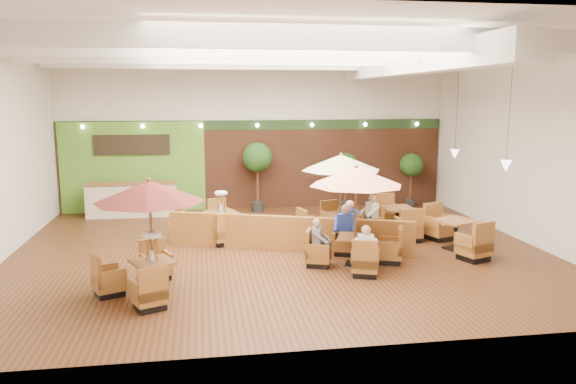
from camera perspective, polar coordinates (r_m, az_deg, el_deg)
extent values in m
plane|color=#381E0F|center=(15.12, -0.84, -5.96)|extent=(14.00, 14.00, 0.00)
cube|color=silver|center=(20.55, -3.21, 5.99)|extent=(14.00, 0.04, 5.50)
cube|color=silver|center=(8.75, 4.63, 0.90)|extent=(14.00, 0.04, 5.50)
cube|color=silver|center=(17.06, 23.19, 4.45)|extent=(0.04, 12.00, 5.50)
cube|color=white|center=(14.62, -0.89, 15.27)|extent=(14.00, 12.00, 0.04)
cube|color=brown|center=(20.60, -3.17, 2.78)|extent=(13.90, 0.10, 3.20)
cube|color=#1E3819|center=(20.47, -3.20, 6.81)|extent=(13.90, 0.12, 0.35)
cube|color=#55942B|center=(20.58, -15.44, 2.44)|extent=(5.00, 0.08, 3.20)
cube|color=black|center=(20.42, -15.57, 4.64)|extent=(2.60, 0.08, 0.70)
cube|color=white|center=(15.46, 12.40, 12.71)|extent=(0.60, 11.00, 0.60)
cube|color=white|center=(10.66, 2.22, 15.44)|extent=(13.60, 0.12, 0.45)
cube|color=white|center=(13.31, -0.08, 14.31)|extent=(13.60, 0.12, 0.45)
cube|color=white|center=(15.88, -1.56, 13.56)|extent=(13.60, 0.12, 0.45)
cube|color=white|center=(18.55, -2.65, 13.01)|extent=(13.60, 0.12, 0.45)
cylinder|color=black|center=(15.53, 21.64, 8.36)|extent=(0.01, 0.01, 3.20)
cone|color=white|center=(15.63, 21.27, 2.50)|extent=(0.28, 0.28, 0.28)
cylinder|color=black|center=(18.18, 16.83, 8.73)|extent=(0.01, 0.01, 3.20)
cone|color=white|center=(18.27, 16.58, 3.71)|extent=(0.28, 0.28, 0.28)
sphere|color=#FFEAC6|center=(20.52, -20.15, 6.25)|extent=(0.14, 0.14, 0.14)
sphere|color=#FFEAC6|center=(20.23, -14.55, 6.48)|extent=(0.14, 0.14, 0.14)
sphere|color=#FFEAC6|center=(20.14, -8.85, 6.67)|extent=(0.14, 0.14, 0.14)
sphere|color=#FFEAC6|center=(20.24, -3.14, 6.78)|extent=(0.14, 0.14, 0.14)
sphere|color=#FFEAC6|center=(20.54, 2.46, 6.83)|extent=(0.14, 0.14, 0.14)
sphere|color=#FFEAC6|center=(21.02, 7.86, 6.81)|extent=(0.14, 0.14, 0.14)
sphere|color=#FFEAC6|center=(21.68, 12.96, 6.75)|extent=(0.14, 0.14, 0.14)
cube|color=beige|center=(19.97, -15.55, -0.83)|extent=(3.00, 0.70, 1.10)
cube|color=brown|center=(19.87, -15.63, 0.87)|extent=(3.00, 0.75, 0.06)
cube|color=brown|center=(15.05, 0.02, -4.21)|extent=(6.33, 2.43, 0.92)
cube|color=brown|center=(12.10, -13.61, -6.92)|extent=(1.06, 1.06, 0.06)
cylinder|color=black|center=(12.20, -13.55, -8.40)|extent=(0.09, 0.09, 0.62)
cube|color=black|center=(12.30, -13.49, -9.86)|extent=(0.56, 0.56, 0.04)
cube|color=brown|center=(11.38, -13.90, -10.11)|extent=(0.77, 0.77, 0.30)
cube|color=brown|center=(11.08, -14.58, -9.13)|extent=(0.57, 0.33, 0.66)
cube|color=brown|center=(11.23, -15.27, -9.41)|extent=(0.28, 0.50, 0.26)
cube|color=brown|center=(11.40, -12.62, -9.01)|extent=(0.28, 0.50, 0.26)
cube|color=black|center=(11.45, -13.85, -11.14)|extent=(0.69, 0.69, 0.13)
cube|color=brown|center=(13.07, -13.23, -7.46)|extent=(0.77, 0.77, 0.30)
cube|color=brown|center=(13.20, -12.77, -6.00)|extent=(0.57, 0.33, 0.66)
cube|color=brown|center=(13.11, -12.13, -6.51)|extent=(0.28, 0.50, 0.26)
cube|color=brown|center=(12.93, -14.41, -6.83)|extent=(0.28, 0.50, 0.26)
cube|color=black|center=(13.14, -13.19, -8.37)|extent=(0.69, 0.69, 0.13)
cube|color=brown|center=(12.33, -17.74, -8.73)|extent=(0.77, 0.77, 0.30)
cube|color=brown|center=(12.12, -16.83, -7.60)|extent=(0.33, 0.57, 0.66)
cube|color=brown|center=(12.53, -18.13, -7.55)|extent=(0.50, 0.28, 0.26)
cube|color=brown|center=(12.02, -17.43, -8.25)|extent=(0.50, 0.28, 0.26)
cube|color=black|center=(12.40, -17.69, -9.68)|extent=(0.69, 0.69, 0.13)
cylinder|color=brown|center=(11.97, -13.71, -4.62)|extent=(0.06, 0.06, 2.36)
cone|color=#4F1917|center=(11.77, -13.90, 0.10)|extent=(2.26, 2.26, 0.45)
sphere|color=brown|center=(11.73, -13.95, 1.21)|extent=(0.10, 0.10, 0.10)
cylinder|color=silver|center=(12.06, -13.64, -6.29)|extent=(0.10, 0.10, 0.22)
cube|color=brown|center=(13.82, 6.81, -4.60)|extent=(1.03, 1.03, 0.06)
cylinder|color=black|center=(13.91, 6.78, -5.93)|extent=(0.09, 0.09, 0.63)
cube|color=black|center=(14.00, 6.75, -7.24)|extent=(0.55, 0.55, 0.04)
cube|color=brown|center=(13.10, 7.84, -7.25)|extent=(0.75, 0.75, 0.30)
cube|color=brown|center=(12.83, 8.53, -6.30)|extent=(0.59, 0.29, 0.66)
cube|color=brown|center=(13.06, 6.65, -6.40)|extent=(0.25, 0.52, 0.27)
cube|color=brown|center=(13.03, 9.07, -6.50)|extent=(0.25, 0.52, 0.27)
cube|color=black|center=(13.16, 7.82, -8.16)|extent=(0.67, 0.67, 0.13)
cube|color=brown|center=(14.76, 5.83, -5.25)|extent=(0.75, 0.75, 0.30)
cube|color=brown|center=(14.89, 5.31, -3.98)|extent=(0.59, 0.29, 0.66)
cube|color=brown|center=(14.70, 6.92, -4.58)|extent=(0.25, 0.52, 0.27)
cube|color=brown|center=(14.74, 4.78, -4.49)|extent=(0.25, 0.52, 0.27)
cube|color=black|center=(14.82, 5.82, -6.06)|extent=(0.67, 0.67, 0.13)
cube|color=brown|center=(13.72, 3.12, -6.38)|extent=(0.75, 0.75, 0.30)
cube|color=brown|center=(13.77, 4.01, -5.10)|extent=(0.29, 0.59, 0.66)
cube|color=brown|center=(13.93, 3.29, -5.32)|extent=(0.52, 0.25, 0.27)
cube|color=brown|center=(13.40, 2.97, -5.93)|extent=(0.52, 0.25, 0.27)
cube|color=black|center=(13.78, 3.11, -7.26)|extent=(0.67, 0.67, 0.13)
cube|color=brown|center=(14.19, 10.30, -5.98)|extent=(0.75, 0.75, 0.30)
cube|color=brown|center=(13.97, 9.55, -5.00)|extent=(0.29, 0.59, 0.66)
cube|color=brown|center=(13.88, 10.30, -5.53)|extent=(0.52, 0.25, 0.27)
cube|color=brown|center=(14.41, 10.34, -4.96)|extent=(0.52, 0.25, 0.27)
cube|color=black|center=(14.25, 10.27, -6.82)|extent=(0.67, 0.67, 0.13)
cylinder|color=brown|center=(13.71, 6.85, -2.56)|extent=(0.06, 0.06, 2.37)
cone|color=#D97E68|center=(13.53, 6.94, 1.60)|extent=(2.28, 2.28, 0.45)
sphere|color=brown|center=(13.50, 6.96, 2.57)|extent=(0.10, 0.10, 0.10)
cube|color=brown|center=(16.36, 5.32, -2.30)|extent=(1.00, 1.00, 0.06)
cylinder|color=black|center=(16.44, 5.30, -3.44)|extent=(0.10, 0.10, 0.63)
cube|color=black|center=(16.52, 5.28, -4.57)|extent=(0.53, 0.53, 0.04)
cube|color=brown|center=(15.60, 6.11, -4.43)|extent=(0.73, 0.73, 0.31)
cube|color=brown|center=(15.29, 6.12, -3.61)|extent=(0.60, 0.25, 0.67)
cube|color=brown|center=(15.41, 5.24, -3.85)|extent=(0.22, 0.53, 0.27)
cube|color=brown|center=(15.69, 7.00, -3.64)|extent=(0.22, 0.53, 0.27)
cube|color=black|center=(15.65, 6.10, -5.21)|extent=(0.65, 0.65, 0.13)
cube|color=brown|center=(17.31, 4.56, -2.98)|extent=(0.73, 0.73, 0.31)
cube|color=brown|center=(17.49, 4.61, -1.89)|extent=(0.60, 0.25, 0.67)
cube|color=brown|center=(17.40, 5.37, -2.28)|extent=(0.22, 0.53, 0.27)
cube|color=brown|center=(17.14, 3.76, -2.45)|extent=(0.22, 0.53, 0.27)
cube|color=black|center=(17.36, 4.55, -3.69)|extent=(0.65, 0.65, 0.13)
cube|color=brown|center=(16.26, 2.18, -3.80)|extent=(0.73, 0.73, 0.31)
cube|color=brown|center=(16.17, 3.07, -2.83)|extent=(0.25, 0.60, 0.67)
cube|color=brown|center=(16.46, 1.75, -2.94)|extent=(0.53, 0.22, 0.27)
cube|color=brown|center=(15.97, 2.63, -3.34)|extent=(0.53, 0.22, 0.27)
cube|color=black|center=(16.31, 2.17, -4.55)|extent=(0.65, 0.65, 0.13)
cube|color=brown|center=(16.69, 8.33, -3.53)|extent=(0.73, 0.73, 0.31)
cube|color=brown|center=(16.63, 7.50, -2.55)|extent=(0.25, 0.60, 0.67)
cube|color=brown|center=(16.42, 8.87, -3.08)|extent=(0.53, 0.22, 0.27)
cube|color=brown|center=(16.88, 7.84, -2.71)|extent=(0.53, 0.22, 0.27)
cube|color=black|center=(16.75, 8.31, -4.27)|extent=(0.65, 0.65, 0.13)
cylinder|color=brown|center=(16.27, 5.35, -0.55)|extent=(0.06, 0.06, 2.39)
cone|color=#C4B089|center=(16.12, 5.40, 3.01)|extent=(2.30, 2.30, 0.45)
sphere|color=brown|center=(16.09, 5.42, 3.82)|extent=(0.10, 0.10, 0.10)
cube|color=brown|center=(16.54, -6.81, -2.11)|extent=(1.11, 1.11, 0.06)
cylinder|color=black|center=(16.61, -6.78, -3.28)|extent=(0.10, 0.10, 0.65)
cube|color=black|center=(16.70, -6.76, -4.44)|extent=(0.59, 0.59, 0.04)
cube|color=brown|center=(15.72, -6.65, -4.29)|extent=(0.81, 0.81, 0.32)
cube|color=brown|center=(15.41, -7.01, -3.44)|extent=(0.60, 0.33, 0.69)
cube|color=brown|center=(15.55, -7.62, -3.71)|extent=(0.29, 0.53, 0.28)
cube|color=brown|center=(15.79, -5.72, -3.47)|extent=(0.29, 0.53, 0.28)
cube|color=black|center=(15.77, -6.63, -5.10)|extent=(0.72, 0.72, 0.14)
cube|color=brown|center=(17.55, -6.90, -2.81)|extent=(0.81, 0.81, 0.32)
cube|color=brown|center=(17.72, -6.62, -1.70)|extent=(0.60, 0.33, 0.69)
cube|color=brown|center=(17.63, -6.06, -2.08)|extent=(0.29, 0.53, 0.28)
cube|color=brown|center=(17.39, -7.77, -2.28)|extent=(0.29, 0.53, 0.28)
cube|color=black|center=(17.60, -6.88, -3.54)|extent=(0.72, 0.72, 0.14)
cube|color=brown|center=(16.63, -10.03, -3.60)|extent=(0.81, 0.81, 0.32)
cube|color=brown|center=(16.46, -9.24, -2.65)|extent=(0.33, 0.60, 0.69)
cube|color=brown|center=(16.84, -10.42, -2.75)|extent=(0.53, 0.29, 0.28)
cube|color=brown|center=(16.32, -9.67, -3.12)|extent=(0.53, 0.29, 0.28)
cube|color=black|center=(16.68, -10.01, -4.36)|extent=(0.72, 0.72, 0.14)
cylinder|color=silver|center=(16.51, -6.82, -1.63)|extent=(0.10, 0.10, 0.22)
cube|color=brown|center=(15.70, 16.72, -2.83)|extent=(1.19, 1.19, 0.07)
cylinder|color=black|center=(15.79, 16.66, -4.18)|extent=(0.11, 0.11, 0.72)
cube|color=black|center=(15.88, 16.59, -5.52)|extent=(0.63, 0.63, 0.04)
cube|color=brown|center=(14.91, 18.35, -5.39)|extent=(0.87, 0.87, 0.35)
cube|color=brown|center=(14.56, 18.55, -4.43)|extent=(0.67, 0.34, 0.76)
cube|color=brown|center=(14.63, 17.55, -4.75)|extent=(0.29, 0.59, 0.31)
cube|color=brown|center=(15.09, 19.21, -4.40)|extent=(0.29, 0.59, 0.31)
cube|color=black|center=(14.98, 18.30, -6.31)|extent=(0.77, 0.77, 0.15)
cube|color=brown|center=(16.72, 15.12, -3.61)|extent=(0.87, 0.87, 0.35)
cube|color=brown|center=(16.93, 15.11, -2.31)|extent=(0.67, 0.34, 0.76)
cube|color=brown|center=(16.89, 15.93, -2.75)|extent=(0.29, 0.59, 0.31)
cube|color=brown|center=(16.46, 14.36, -3.01)|extent=(0.29, 0.59, 0.31)
cube|color=black|center=(16.78, 15.08, -4.44)|extent=(0.77, 0.77, 0.15)
cube|color=brown|center=(17.18, 11.05, -1.64)|extent=(0.93, 0.93, 0.06)
cylinder|color=black|center=(17.26, 11.01, -2.83)|extent=(0.10, 0.10, 0.69)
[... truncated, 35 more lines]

